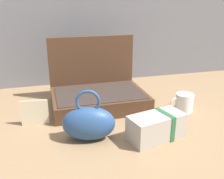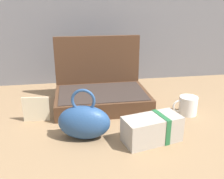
{
  "view_description": "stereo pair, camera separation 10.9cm",
  "coord_description": "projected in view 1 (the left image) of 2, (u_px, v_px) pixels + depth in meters",
  "views": [
    {
      "loc": [
        -0.3,
        -1.01,
        0.51
      ],
      "look_at": [
        -0.03,
        -0.02,
        0.14
      ],
      "focal_mm": 39.77,
      "sensor_mm": 36.0,
      "label": 1
    },
    {
      "loc": [
        -0.2,
        -1.03,
        0.51
      ],
      "look_at": [
        -0.03,
        -0.02,
        0.14
      ],
      "focal_mm": 39.77,
      "sensor_mm": 36.0,
      "label": 2
    }
  ],
  "objects": [
    {
      "name": "ground_plane",
      "position": [
        116.0,
        116.0,
        1.16
      ],
      "size": [
        6.0,
        6.0,
        0.0
      ],
      "primitive_type": "plane",
      "color": "#8C6D4C"
    },
    {
      "name": "open_suitcase",
      "position": [
        97.0,
        91.0,
        1.28
      ],
      "size": [
        0.46,
        0.34,
        0.33
      ],
      "color": "#4C301E",
      "rests_on": "ground_plane"
    },
    {
      "name": "teal_pouch_handbag",
      "position": [
        89.0,
        123.0,
        0.94
      ],
      "size": [
        0.22,
        0.15,
        0.2
      ],
      "color": "#284C7F",
      "rests_on": "ground_plane"
    },
    {
      "name": "cream_toiletry_bag",
      "position": [
        157.0,
        127.0,
        0.96
      ],
      "size": [
        0.24,
        0.15,
        0.1
      ],
      "color": "#B2A899",
      "rests_on": "ground_plane"
    },
    {
      "name": "coffee_mug",
      "position": [
        184.0,
        102.0,
        1.2
      ],
      "size": [
        0.12,
        0.08,
        0.09
      ],
      "color": "white",
      "rests_on": "ground_plane"
    },
    {
      "name": "info_card_left",
      "position": [
        35.0,
        113.0,
        1.06
      ],
      "size": [
        0.12,
        0.02,
        0.11
      ],
      "primitive_type": "cube",
      "rotation": [
        0.0,
        0.0,
        -0.09
      ],
      "color": "beige",
      "rests_on": "ground_plane"
    }
  ]
}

